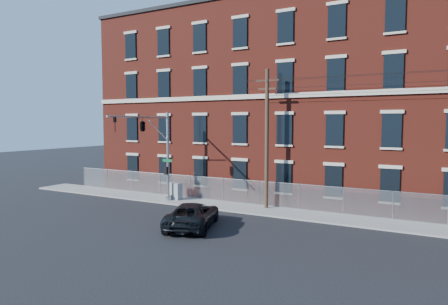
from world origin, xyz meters
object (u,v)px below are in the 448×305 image
Objects in this scene: traffic_signal_mast at (149,135)px; pickup_truck at (192,215)px; utility_cabinet at (175,191)px; utility_pole_near at (267,136)px.

pickup_truck is at bearing -28.91° from traffic_signal_mast.
utility_pole_near is at bearing 16.12° from utility_cabinet.
traffic_signal_mast is at bearing -156.86° from utility_pole_near.
pickup_truck is (5.97, -3.29, -4.64)m from traffic_signal_mast.
utility_cabinet is (-7.68, -0.56, -4.54)m from utility_pole_near.
traffic_signal_mast is 8.24m from pickup_truck.
utility_pole_near is 1.85× the size of pickup_truck.
utility_pole_near is 7.41× the size of utility_cabinet.
traffic_signal_mast is 0.70× the size of utility_pole_near.
utility_cabinet is at bearing -66.27° from pickup_truck.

